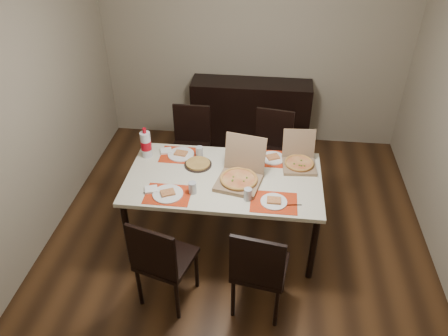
{
  "coord_description": "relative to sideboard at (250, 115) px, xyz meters",
  "views": [
    {
      "loc": [
        0.24,
        -3.24,
        3.16
      ],
      "look_at": [
        -0.14,
        -0.01,
        0.85
      ],
      "focal_mm": 35.0,
      "sensor_mm": 36.0,
      "label": 1
    }
  ],
  "objects": [
    {
      "name": "ground",
      "position": [
        0.0,
        -1.78,
        -0.46
      ],
      "size": [
        3.8,
        4.0,
        0.02
      ],
      "primitive_type": "cube",
      "color": "#442914",
      "rests_on": "ground"
    },
    {
      "name": "room_walls",
      "position": [
        0.0,
        -1.35,
        1.28
      ],
      "size": [
        3.84,
        4.02,
        2.62
      ],
      "color": "gray",
      "rests_on": "ground"
    },
    {
      "name": "sideboard",
      "position": [
        0.0,
        0.0,
        0.0
      ],
      "size": [
        1.5,
        0.4,
        0.9
      ],
      "primitive_type": "cube",
      "color": "black",
      "rests_on": "ground"
    },
    {
      "name": "dining_table",
      "position": [
        -0.14,
        -1.79,
        0.23
      ],
      "size": [
        1.8,
        1.0,
        0.75
      ],
      "color": "beige",
      "rests_on": "ground"
    },
    {
      "name": "chair_near_left",
      "position": [
        -0.55,
        -2.65,
        0.06
      ],
      "size": [
        0.52,
        0.52,
        0.93
      ],
      "color": "black",
      "rests_on": "ground"
    },
    {
      "name": "chair_near_right",
      "position": [
        0.24,
        -2.65,
        0.06
      ],
      "size": [
        0.48,
        0.48,
        0.93
      ],
      "color": "black",
      "rests_on": "ground"
    },
    {
      "name": "chair_far_left",
      "position": [
        -0.63,
        -0.86,
        0.06
      ],
      "size": [
        0.42,
        0.42,
        0.93
      ],
      "color": "black",
      "rests_on": "ground"
    },
    {
      "name": "chair_far_right",
      "position": [
        0.29,
        -0.86,
        0.06
      ],
      "size": [
        0.48,
        0.48,
        0.93
      ],
      "color": "black",
      "rests_on": "ground"
    },
    {
      "name": "setting_near_left",
      "position": [
        -0.56,
        -2.09,
        0.32
      ],
      "size": [
        0.47,
        0.3,
        0.11
      ],
      "color": "red",
      "rests_on": "dining_table"
    },
    {
      "name": "setting_near_right",
      "position": [
        0.27,
        -2.1,
        0.32
      ],
      "size": [
        0.5,
        0.3,
        0.11
      ],
      "color": "red",
      "rests_on": "dining_table"
    },
    {
      "name": "setting_far_left",
      "position": [
        -0.58,
        -1.48,
        0.32
      ],
      "size": [
        0.45,
        0.3,
        0.11
      ],
      "color": "red",
      "rests_on": "dining_table"
    },
    {
      "name": "setting_far_right",
      "position": [
        0.26,
        -1.45,
        0.32
      ],
      "size": [
        0.47,
        0.3,
        0.11
      ],
      "color": "red",
      "rests_on": "dining_table"
    },
    {
      "name": "napkin_loose",
      "position": [
        -0.1,
        -1.8,
        0.31
      ],
      "size": [
        0.16,
        0.16,
        0.02
      ],
      "primitive_type": "cube",
      "rotation": [
        0.0,
        0.0,
        0.88
      ],
      "color": "white",
      "rests_on": "dining_table"
    },
    {
      "name": "pizza_box_center",
      "position": [
        0.01,
        -1.84,
        0.36
      ],
      "size": [
        0.46,
        0.49,
        0.38
      ],
      "color": "#82654B",
      "rests_on": "dining_table"
    },
    {
      "name": "pizza_box_right",
      "position": [
        0.55,
        -1.52,
        0.35
      ],
      "size": [
        0.33,
        0.37,
        0.31
      ],
      "color": "#82654B",
      "rests_on": "dining_table"
    },
    {
      "name": "faina_plate",
      "position": [
        -0.41,
        -1.63,
        0.31
      ],
      "size": [
        0.26,
        0.26,
        0.03
      ],
      "color": "black",
      "rests_on": "dining_table"
    },
    {
      "name": "dip_bowl",
      "position": [
        0.0,
        -1.57,
        0.32
      ],
      "size": [
        0.14,
        0.14,
        0.03
      ],
      "primitive_type": "imported",
      "rotation": [
        0.0,
        0.0,
        0.15
      ],
      "color": "white",
      "rests_on": "dining_table"
    },
    {
      "name": "soda_bottle",
      "position": [
        -0.94,
        -1.53,
        0.43
      ],
      "size": [
        0.11,
        0.11,
        0.31
      ],
      "color": "silver",
      "rests_on": "dining_table"
    }
  ]
}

